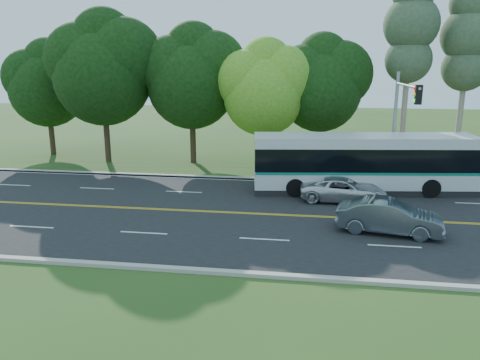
# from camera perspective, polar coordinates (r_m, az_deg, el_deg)

# --- Properties ---
(ground) EXTENTS (120.00, 120.00, 0.00)m
(ground) POSITION_cam_1_polar(r_m,az_deg,el_deg) (23.89, 4.98, -4.28)
(ground) COLOR #254A18
(ground) RESTS_ON ground
(road) EXTENTS (60.00, 14.00, 0.02)m
(road) POSITION_cam_1_polar(r_m,az_deg,el_deg) (23.89, 4.98, -4.26)
(road) COLOR black
(road) RESTS_ON ground
(curb_north) EXTENTS (60.00, 0.30, 0.15)m
(curb_north) POSITION_cam_1_polar(r_m,az_deg,el_deg) (30.73, 5.80, 0.03)
(curb_north) COLOR #AAA39A
(curb_north) RESTS_ON ground
(curb_south) EXTENTS (60.00, 0.30, 0.15)m
(curb_south) POSITION_cam_1_polar(r_m,az_deg,el_deg) (17.23, 3.51, -11.51)
(curb_south) COLOR #AAA39A
(curb_south) RESTS_ON ground
(grass_verge) EXTENTS (60.00, 4.00, 0.10)m
(grass_verge) POSITION_cam_1_polar(r_m,az_deg,el_deg) (32.53, 5.95, 0.77)
(grass_verge) COLOR #254A18
(grass_verge) RESTS_ON ground
(lane_markings) EXTENTS (57.60, 13.82, 0.00)m
(lane_markings) POSITION_cam_1_polar(r_m,az_deg,el_deg) (23.89, 4.76, -4.22)
(lane_markings) COLOR gold
(lane_markings) RESTS_ON road
(tree_row) EXTENTS (44.70, 9.10, 13.84)m
(tree_row) POSITION_cam_1_polar(r_m,az_deg,el_deg) (35.36, -2.12, 12.83)
(tree_row) COLOR black
(tree_row) RESTS_ON ground
(bougainvillea_hedge) EXTENTS (9.50, 2.25, 1.50)m
(bougainvillea_hedge) POSITION_cam_1_polar(r_m,az_deg,el_deg) (32.09, 18.83, 1.12)
(bougainvillea_hedge) COLOR #A20D36
(bougainvillea_hedge) RESTS_ON ground
(traffic_signal) EXTENTS (0.42, 6.10, 7.00)m
(traffic_signal) POSITION_cam_1_polar(r_m,az_deg,el_deg) (28.68, 19.05, 7.66)
(traffic_signal) COLOR gray
(traffic_signal) RESTS_ON ground
(transit_bus) EXTENTS (13.15, 4.42, 3.38)m
(transit_bus) POSITION_cam_1_polar(r_m,az_deg,el_deg) (28.64, 14.77, 1.91)
(transit_bus) COLOR silver
(transit_bus) RESTS_ON road
(sedan) EXTENTS (4.87, 2.44, 1.53)m
(sedan) POSITION_cam_1_polar(r_m,az_deg,el_deg) (22.15, 17.73, -4.27)
(sedan) COLOR slate
(sedan) RESTS_ON road
(suv) EXTENTS (4.85, 2.51, 1.31)m
(suv) POSITION_cam_1_polar(r_m,az_deg,el_deg) (26.57, 12.49, -1.16)
(suv) COLOR silver
(suv) RESTS_ON road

